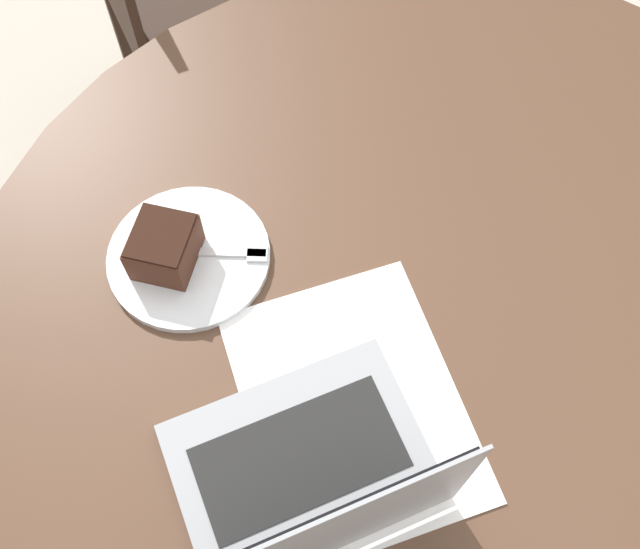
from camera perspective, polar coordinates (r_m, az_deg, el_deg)
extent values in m
plane|color=#B7AD9E|center=(1.69, 6.27, -13.51)|extent=(12.00, 12.00, 0.00)
cylinder|color=#4C3323|center=(1.68, 6.31, -13.43)|extent=(0.43, 0.43, 0.02)
cylinder|color=#4C3323|center=(1.35, 7.78, -9.79)|extent=(0.13, 0.13, 0.68)
cylinder|color=#4C3323|center=(1.02, 10.18, -3.68)|extent=(1.35, 1.35, 0.03)
cube|color=black|center=(1.77, -8.11, 19.99)|extent=(0.54, 0.54, 0.02)
cube|color=black|center=(2.10, -4.11, 20.17)|extent=(0.05, 0.05, 0.44)
cube|color=black|center=(1.86, 0.63, 12.97)|extent=(0.05, 0.05, 0.44)
cube|color=black|center=(2.04, -14.49, 16.56)|extent=(0.05, 0.05, 0.44)
cube|color=black|center=(1.79, -10.72, 8.80)|extent=(0.05, 0.05, 0.44)
cube|color=white|center=(0.95, 2.52, -9.90)|extent=(0.39, 0.33, 0.00)
cylinder|color=silver|center=(1.04, -9.95, 1.34)|extent=(0.22, 0.22, 0.01)
cube|color=#472619|center=(1.01, -11.78, 2.03)|extent=(0.11, 0.10, 0.06)
cube|color=black|center=(0.98, -12.12, 2.95)|extent=(0.10, 0.10, 0.00)
cube|color=silver|center=(1.03, -8.84, 1.71)|extent=(0.03, 0.17, 0.00)
cube|color=silver|center=(1.02, -4.79, 1.61)|extent=(0.03, 0.03, 0.00)
cube|color=gray|center=(0.92, -1.58, -13.91)|extent=(0.29, 0.34, 0.02)
cube|color=black|center=(0.91, -1.60, -13.76)|extent=(0.19, 0.27, 0.00)
cube|color=gray|center=(0.78, 1.38, -19.05)|extent=(0.09, 0.28, 0.22)
cube|color=black|center=(0.78, 1.26, -18.78)|extent=(0.09, 0.27, 0.21)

